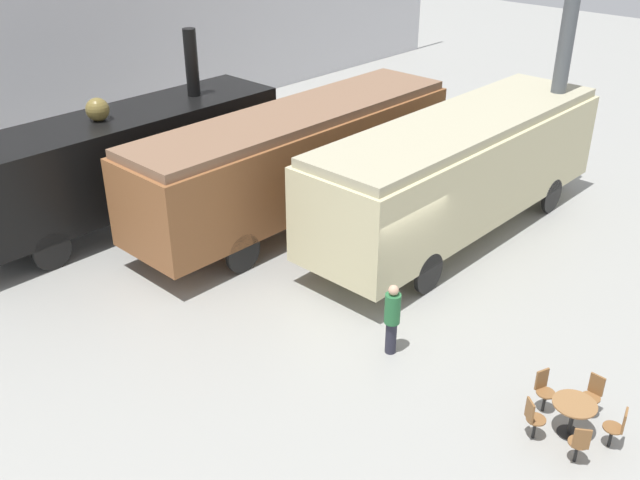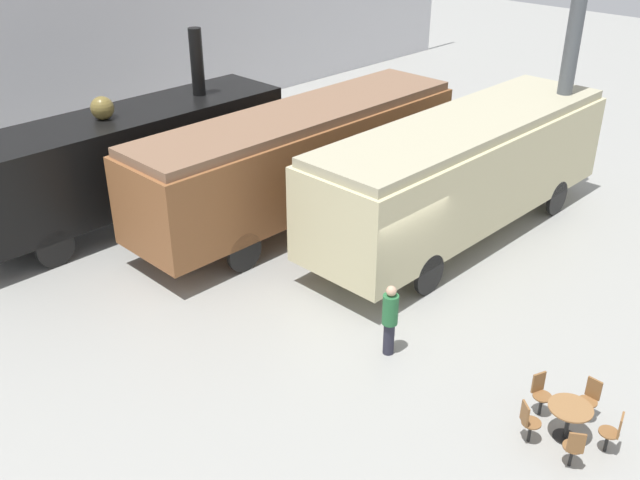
# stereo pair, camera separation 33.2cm
# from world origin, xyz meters

# --- Properties ---
(ground_plane) EXTENTS (80.00, 80.00, 0.00)m
(ground_plane) POSITION_xyz_m (0.00, 0.00, 0.00)
(ground_plane) COLOR gray
(backdrop_wall) EXTENTS (44.00, 0.15, 9.00)m
(backdrop_wall) POSITION_xyz_m (0.00, 15.24, 4.50)
(backdrop_wall) COLOR silver
(backdrop_wall) RESTS_ON ground_plane
(steam_locomotive) EXTENTS (10.01, 2.41, 5.16)m
(steam_locomotive) POSITION_xyz_m (-1.91, 8.16, 1.93)
(steam_locomotive) COLOR black
(steam_locomotive) RESTS_ON ground_plane
(passenger_coach_wooden) EXTENTS (10.87, 2.61, 3.29)m
(passenger_coach_wooden) POSITION_xyz_m (1.63, 4.58, 1.97)
(passenger_coach_wooden) COLOR brown
(passenger_coach_wooden) RESTS_ON ground_plane
(passenger_coach_vintage) EXTENTS (10.53, 2.83, 3.38)m
(passenger_coach_vintage) POSITION_xyz_m (3.97, 0.64, 2.01)
(passenger_coach_vintage) COLOR beige
(passenger_coach_vintage) RESTS_ON ground_plane
(cafe_table_near) EXTENTS (0.80, 0.80, 0.72)m
(cafe_table_near) POSITION_xyz_m (-1.46, -5.56, 0.55)
(cafe_table_near) COLOR black
(cafe_table_near) RESTS_ON ground_plane
(cafe_chair_0) EXTENTS (0.40, 0.40, 0.87)m
(cafe_chair_0) POSITION_xyz_m (-2.10, -5.99, 0.51)
(cafe_chair_0) COLOR black
(cafe_chair_0) RESTS_ON ground_plane
(cafe_chair_1) EXTENTS (0.37, 0.39, 0.87)m
(cafe_chair_1) POSITION_xyz_m (-1.25, -6.30, 0.51)
(cafe_chair_1) COLOR black
(cafe_chair_1) RESTS_ON ground_plane
(cafe_chair_2) EXTENTS (0.36, 0.36, 0.87)m
(cafe_chair_2) POSITION_xyz_m (-0.69, -5.59, 0.51)
(cafe_chair_2) COLOR black
(cafe_chair_2) RESTS_ON ground_plane
(cafe_chair_3) EXTENTS (0.37, 0.39, 0.87)m
(cafe_chair_3) POSITION_xyz_m (-1.20, -4.83, 0.51)
(cafe_chair_3) COLOR black
(cafe_chair_3) RESTS_ON ground_plane
(cafe_chair_4) EXTENTS (0.41, 0.40, 0.87)m
(cafe_chair_4) POSITION_xyz_m (-2.07, -5.08, 0.51)
(cafe_chair_4) COLOR black
(cafe_chair_4) RESTS_ON ground_plane
(visitor_person) EXTENTS (0.34, 0.34, 1.68)m
(visitor_person) POSITION_xyz_m (-1.75, -1.59, 0.91)
(visitor_person) COLOR #262633
(visitor_person) RESTS_ON ground_plane
(support_pillar) EXTENTS (0.44, 0.44, 8.00)m
(support_pillar) POSITION_xyz_m (8.00, -0.01, 4.00)
(support_pillar) COLOR #4C5156
(support_pillar) RESTS_ON ground_plane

